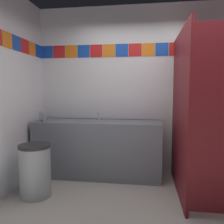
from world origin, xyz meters
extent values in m
plane|color=#B2ADA3|center=(0.00, 0.00, 0.00)|extent=(8.62, 8.62, 0.00)
cube|color=silver|center=(0.00, 1.51, 1.39)|extent=(3.92, 0.08, 2.78)
cube|color=#1947B7|center=(-1.85, 1.47, 2.05)|extent=(0.21, 0.01, 0.21)
cube|color=red|center=(-1.63, 1.47, 2.05)|extent=(0.21, 0.01, 0.21)
cube|color=orange|center=(-1.41, 1.47, 2.05)|extent=(0.21, 0.01, 0.21)
cube|color=#1947B7|center=(-1.20, 1.47, 2.05)|extent=(0.21, 0.01, 0.21)
cube|color=red|center=(-0.98, 1.47, 2.05)|extent=(0.21, 0.01, 0.21)
cube|color=orange|center=(-0.76, 1.47, 2.05)|extent=(0.21, 0.01, 0.21)
cube|color=#1947B7|center=(-0.54, 1.47, 2.05)|extent=(0.21, 0.01, 0.21)
cube|color=red|center=(-0.33, 1.47, 2.05)|extent=(0.21, 0.01, 0.21)
cube|color=orange|center=(-0.11, 1.47, 2.05)|extent=(0.21, 0.01, 0.21)
cube|color=#1947B7|center=(0.11, 1.47, 2.05)|extent=(0.21, 0.01, 0.21)
cube|color=red|center=(0.33, 1.47, 2.05)|extent=(0.21, 0.01, 0.21)
cube|color=orange|center=(0.54, 1.47, 2.05)|extent=(0.21, 0.01, 0.21)
cube|color=#1947B7|center=(0.76, 1.47, 2.05)|extent=(0.21, 0.01, 0.21)
cube|color=red|center=(0.98, 1.47, 2.05)|extent=(0.21, 0.01, 0.21)
cube|color=orange|center=(-1.95, 0.45, 2.05)|extent=(0.01, 0.21, 0.21)
cube|color=#1947B7|center=(-1.95, 0.68, 2.05)|extent=(0.01, 0.21, 0.21)
cube|color=red|center=(-1.95, 0.91, 2.05)|extent=(0.01, 0.21, 0.21)
cube|color=orange|center=(-1.95, 1.13, 2.05)|extent=(0.01, 0.21, 0.21)
cube|color=#1947B7|center=(-1.95, 1.36, 2.05)|extent=(0.01, 0.21, 0.21)
cube|color=slate|center=(-0.90, 1.18, 0.45)|extent=(2.02, 0.60, 0.90)
cube|color=slate|center=(-0.90, 1.46, 0.86)|extent=(2.02, 0.03, 0.08)
cylinder|color=silver|center=(-0.90, 1.15, 0.84)|extent=(0.34, 0.34, 0.10)
cylinder|color=silver|center=(-0.90, 1.29, 0.92)|extent=(0.04, 0.04, 0.05)
cylinder|color=silver|center=(-0.90, 1.24, 0.99)|extent=(0.02, 0.06, 0.09)
cube|color=gray|center=(-1.74, 1.00, 0.98)|extent=(0.09, 0.07, 0.16)
cylinder|color=black|center=(-1.74, 0.95, 0.92)|extent=(0.02, 0.02, 0.03)
cube|color=maroon|center=(0.32, 0.76, 1.08)|extent=(0.04, 1.43, 2.17)
cylinder|color=silver|center=(0.34, 0.07, 1.19)|extent=(0.02, 0.02, 0.10)
cylinder|color=white|center=(0.85, 1.05, 0.20)|extent=(0.38, 0.38, 0.40)
torus|color=white|center=(0.85, 1.05, 0.42)|extent=(0.39, 0.39, 0.05)
cube|color=white|center=(0.85, 1.26, 0.57)|extent=(0.34, 0.17, 0.34)
cylinder|color=#999EA3|center=(-1.56, 0.33, 0.33)|extent=(0.40, 0.40, 0.65)
cylinder|color=#262628|center=(-1.56, 0.33, 0.67)|extent=(0.41, 0.41, 0.04)
camera|label=1|loc=(-0.14, -2.43, 1.39)|focal=37.12mm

